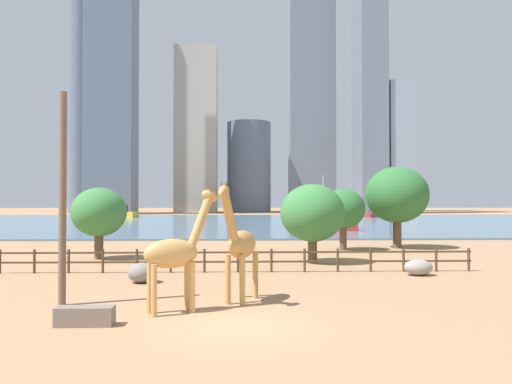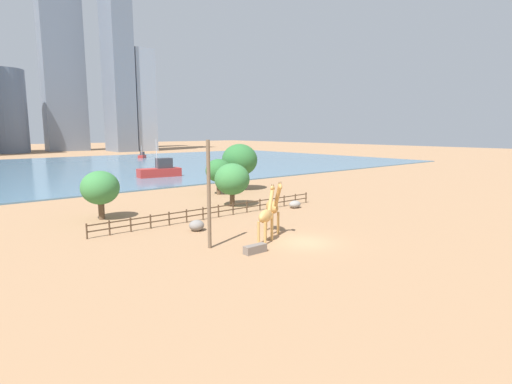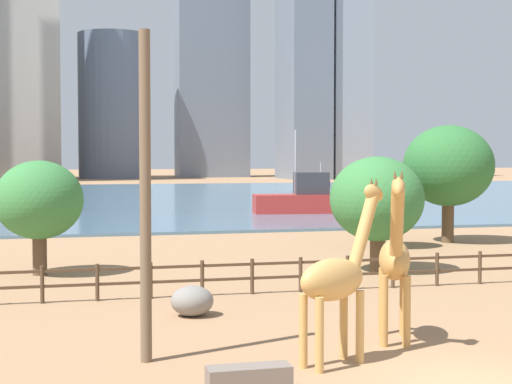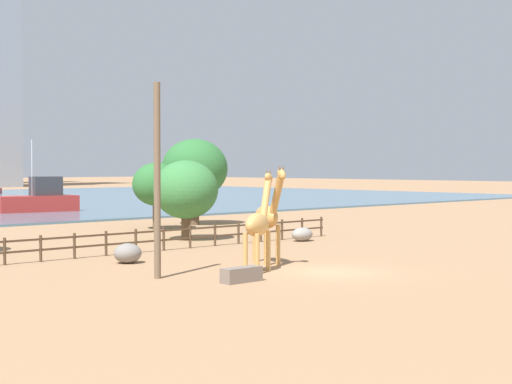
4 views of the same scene
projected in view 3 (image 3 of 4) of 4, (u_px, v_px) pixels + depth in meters
ground_plane at (133, 198)px, 94.96m from camera, size 400.00×400.00×0.00m
harbor_water at (135, 198)px, 92.05m from camera, size 180.00×86.00×0.20m
giraffe_tall at (395, 260)px, 21.15m from camera, size 1.75×3.24×4.70m
giraffe_companion at (337, 278)px, 18.89m from camera, size 2.77×1.71×4.51m
utility_pole at (145, 197)px, 19.05m from camera, size 0.28×0.28×8.10m
boulder_by_pole at (192, 301)px, 24.69m from camera, size 1.35×1.28×0.96m
feeding_trough at (249, 380)px, 16.61m from camera, size 1.80×0.60×0.60m
enclosure_fence at (301, 272)px, 29.05m from camera, size 26.12×0.14×1.30m
tree_left_large at (39, 201)px, 33.08m from camera, size 3.71×3.71×4.86m
tree_center_broad at (377, 199)px, 34.02m from camera, size 4.09×4.09×5.03m
tree_right_tall at (448, 166)px, 45.49m from camera, size 5.23×5.23×6.84m
tree_left_small at (381, 188)px, 42.81m from camera, size 3.55×3.55×4.93m
boat_ferry at (321, 183)px, 121.92m from camera, size 3.93×4.34×3.89m
boat_tug at (302, 199)px, 66.59m from camera, size 8.15×3.83×7.07m
skyline_tower_glass at (25, 45)px, 171.86m from camera, size 14.80×14.04×58.92m
skyline_block_left at (114, 106)px, 176.57m from camera, size 15.74×15.74×32.37m
skyline_block_wide at (344, 81)px, 173.96m from camera, size 8.74×13.94×43.21m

